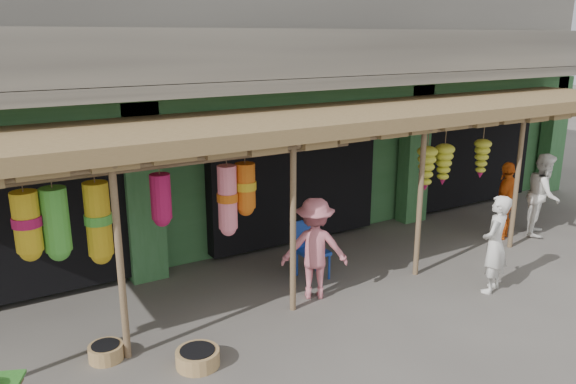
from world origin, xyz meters
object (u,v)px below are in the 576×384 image
person_shopper (315,248)px  person_front (495,244)px  person_right (543,194)px  blue_chair (310,246)px  person_vendor (506,200)px

person_shopper → person_front: bearing=-177.0°
person_front → person_shopper: bearing=-49.8°
person_right → person_shopper: bearing=147.7°
person_front → person_shopper: (-2.55, 1.32, 0.01)m
blue_chair → person_right: 5.31m
blue_chair → person_vendor: (4.41, -0.46, 0.25)m
person_front → person_right: (3.08, 1.30, 0.05)m
blue_chair → person_vendor: person_vendor is taller
person_vendor → person_shopper: person_shopper is taller
person_vendor → person_right: bearing=138.7°
person_front → person_vendor: size_ratio=1.01×
blue_chair → person_front: bearing=-41.1°
person_right → person_vendor: size_ratio=1.07×
person_front → person_shopper: person_shopper is taller
person_shopper → blue_chair: bearing=-88.6°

